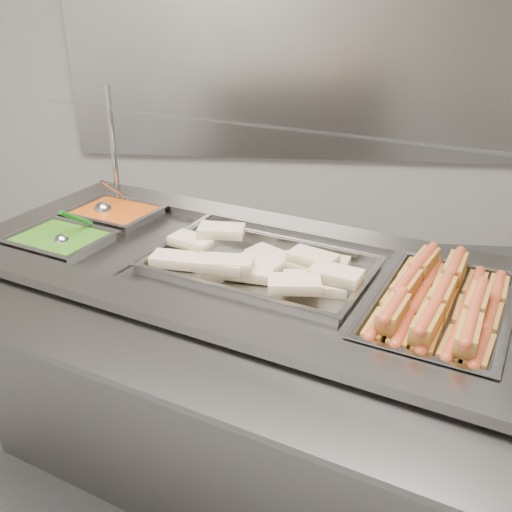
# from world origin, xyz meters

# --- Properties ---
(back_panel) EXTENTS (3.00, 0.04, 1.20)m
(back_panel) POSITION_xyz_m (0.00, 2.45, 1.20)
(back_panel) COLOR #AAA59F
(back_panel) RESTS_ON ground
(steam_counter) EXTENTS (1.98, 1.43, 0.87)m
(steam_counter) POSITION_xyz_m (-0.14, 0.33, 0.43)
(steam_counter) COLOR gray
(steam_counter) RESTS_ON ground
(tray_rail) EXTENTS (1.70, 0.96, 0.05)m
(tray_rail) POSITION_xyz_m (-0.33, -0.12, 0.82)
(tray_rail) COLOR slate
(tray_rail) RESTS_ON steam_counter
(sneeze_guard) EXTENTS (1.58, 0.86, 0.42)m
(sneeze_guard) POSITION_xyz_m (-0.06, 0.53, 1.22)
(sneeze_guard) COLOR #BCBCC1
(sneeze_guard) RESTS_ON steam_counter
(pan_hotdogs) EXTENTS (0.50, 0.62, 0.10)m
(pan_hotdogs) POSITION_xyz_m (0.42, 0.11, 0.83)
(pan_hotdogs) COLOR gray
(pan_hotdogs) RESTS_ON steam_counter
(pan_wraps) EXTENTS (0.75, 0.60, 0.07)m
(pan_wraps) POSITION_xyz_m (-0.09, 0.31, 0.84)
(pan_wraps) COLOR gray
(pan_wraps) RESTS_ON steam_counter
(pan_beans) EXTENTS (0.36, 0.32, 0.10)m
(pan_beans) POSITION_xyz_m (-0.67, 0.70, 0.83)
(pan_beans) COLOR gray
(pan_beans) RESTS_ON steam_counter
(pan_peas) EXTENTS (0.36, 0.32, 0.10)m
(pan_peas) POSITION_xyz_m (-0.77, 0.44, 0.83)
(pan_peas) COLOR gray
(pan_peas) RESTS_ON steam_counter
(hotdogs_in_buns) EXTENTS (0.45, 0.56, 0.11)m
(hotdogs_in_buns) POSITION_xyz_m (0.41, 0.10, 0.87)
(hotdogs_in_buns) COLOR #986720
(hotdogs_in_buns) RESTS_ON pan_hotdogs
(tortilla_wraps) EXTENTS (0.65, 0.38, 0.09)m
(tortilla_wraps) POSITION_xyz_m (-0.07, 0.29, 0.88)
(tortilla_wraps) COLOR beige
(tortilla_wraps) RESTS_ON pan_wraps
(ladle) EXTENTS (0.10, 0.17, 0.15)m
(ladle) POSITION_xyz_m (-0.71, 0.70, 0.87)
(ladle) COLOR #BCBCC1
(ladle) RESTS_ON pan_beans
(serving_spoon) EXTENTS (0.09, 0.17, 0.13)m
(serving_spoon) POSITION_xyz_m (-0.75, 0.42, 0.88)
(serving_spoon) COLOR #BCBCC1
(serving_spoon) RESTS_ON pan_peas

